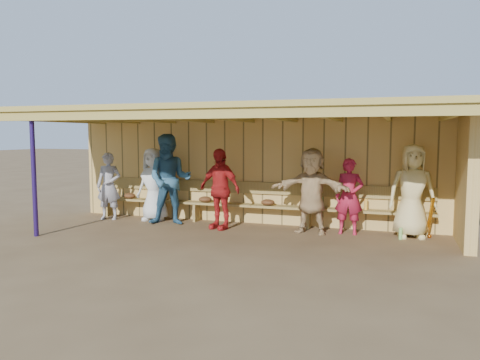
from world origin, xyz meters
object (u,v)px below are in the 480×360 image
player_d (219,189)px  player_f (311,191)px  player_c (170,179)px  player_b (154,184)px  player_a (109,186)px  bench (251,200)px  player_g (349,196)px  player_h (412,191)px

player_d → player_f: player_f is taller
player_c → player_b: bearing=137.4°
player_a → player_f: bearing=-11.9°
player_a → bench: (3.31, 0.49, -0.25)m
player_g → player_c: bearing=-178.7°
player_c → player_g: bearing=-12.7°
player_a → player_c: size_ratio=0.79×
player_b → player_d: bearing=-2.3°
player_f → player_b: bearing=-178.9°
player_c → player_f: (3.11, 0.06, -0.14)m
player_b → player_g: size_ratio=1.11×
player_c → bench: (1.69, 0.58, -0.47)m
player_c → player_d: size_ratio=1.18×
player_d → player_c: bearing=-167.8°
player_f → player_h: bearing=11.0°
player_h → bench: size_ratio=0.24×
player_a → bench: bearing=-3.1°
player_a → player_d: (2.84, -0.20, 0.06)m
player_g → player_h: (1.17, 0.05, 0.14)m
player_a → player_g: player_a is taller
player_a → player_g: bearing=-10.2°
player_a → bench: size_ratio=0.21×
player_d → player_h: player_h is taller
player_b → player_g: 4.38m
player_g → player_d: bearing=-174.7°
player_g → player_h: size_ratio=0.84×
player_b → player_h: size_ratio=0.93×
player_d → bench: bearing=73.0°
player_h → player_c: bearing=172.0°
player_h → player_g: bearing=171.5°
player_a → player_c: bearing=-14.7°
player_g → player_h: player_h is taller
player_b → player_h: 5.55m
player_b → player_g: bearing=9.4°
bench → player_d: bearing=-124.5°
player_a → player_b: size_ratio=0.93×
player_c → player_h: 5.01m
player_a → player_c: 1.64m
player_c → player_g: player_c is taller
player_d → player_f: bearing=22.6°
player_d → player_g: (2.62, 0.33, -0.09)m
player_g → player_f: bearing=-169.3°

